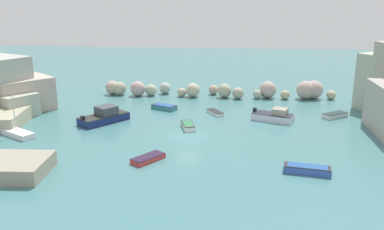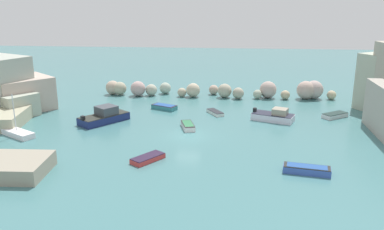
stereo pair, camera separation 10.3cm
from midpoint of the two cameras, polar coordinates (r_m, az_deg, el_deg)
name	(u,v)px [view 1 (the left image)]	position (r m, az deg, el deg)	size (l,w,h in m)	color
cove_water	(188,136)	(42.80, -0.64, -2.94)	(160.00, 160.00, 0.00)	#43787A
rock_breakwater	(227,90)	(59.64, 4.88, 3.57)	(34.02, 3.99, 2.65)	tan
stone_dock	(6,167)	(36.86, -24.96, -6.67)	(6.87, 4.72, 1.29)	gray
moored_boat_0	(148,158)	(36.47, -6.31, -6.12)	(2.94, 3.31, 0.47)	#CB3A39
moored_boat_1	(164,107)	(52.99, -4.01, 1.14)	(3.56, 2.67, 0.62)	teal
moored_boat_2	(307,169)	(35.09, 15.91, -7.40)	(3.99, 1.85, 0.65)	#3C5AB3
moored_boat_3	(335,115)	(52.27, 19.50, -0.02)	(3.40, 2.96, 0.56)	silver
moored_boat_4	(274,116)	(48.88, 11.47, -0.14)	(5.26, 3.70, 1.58)	silver
moored_boat_5	(188,126)	(45.09, -0.65, -1.52)	(1.95, 3.19, 0.60)	silver
moored_boat_6	(104,116)	(48.40, -12.35, -0.20)	(5.49, 6.08, 1.88)	navy
moored_boat_7	(17,133)	(46.54, -23.64, -2.35)	(4.72, 3.59, 4.55)	white
moored_boat_8	(215,112)	(50.82, 3.24, 0.37)	(2.35, 3.01, 0.43)	white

